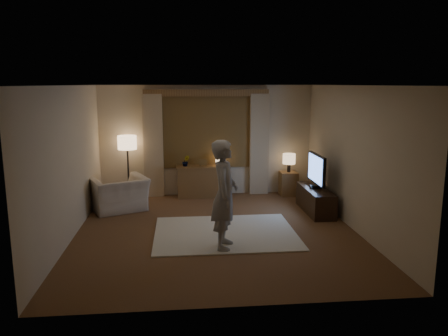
{
  "coord_description": "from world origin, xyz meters",
  "views": [
    {
      "loc": [
        -0.62,
        -7.52,
        2.62
      ],
      "look_at": [
        0.2,
        0.6,
        1.05
      ],
      "focal_mm": 35.0,
      "sensor_mm": 36.0,
      "label": 1
    }
  ],
  "objects": [
    {
      "name": "side_table",
      "position": [
        1.93,
        2.45,
        0.28
      ],
      "size": [
        0.4,
        0.4,
        0.56
      ],
      "primitive_type": "cube",
      "color": "brown",
      "rests_on": "floor"
    },
    {
      "name": "rug",
      "position": [
        0.15,
        -0.13,
        0.01
      ],
      "size": [
        2.5,
        2.0,
        0.02
      ],
      "primitive_type": "cube",
      "color": "beige",
      "rests_on": "floor"
    },
    {
      "name": "tv_stand",
      "position": [
        2.15,
        1.01,
        0.25
      ],
      "size": [
        0.45,
        1.4,
        0.5
      ],
      "primitive_type": "cube",
      "color": "black",
      "rests_on": "floor"
    },
    {
      "name": "tv",
      "position": [
        2.15,
        1.01,
        0.89
      ],
      "size": [
        0.24,
        0.99,
        0.71
      ],
      "color": "black",
      "rests_on": "tv_stand"
    },
    {
      "name": "sideboard",
      "position": [
        -0.1,
        2.5,
        0.35
      ],
      "size": [
        1.2,
        0.4,
        0.7
      ],
      "primitive_type": "cube",
      "color": "brown",
      "rests_on": "floor"
    },
    {
      "name": "table_lamp_side",
      "position": [
        1.93,
        2.45,
        0.87
      ],
      "size": [
        0.3,
        0.3,
        0.44
      ],
      "color": "black",
      "rests_on": "side_table"
    },
    {
      "name": "picture_frame",
      "position": [
        -0.1,
        2.5,
        0.8
      ],
      "size": [
        0.16,
        0.02,
        0.2
      ],
      "primitive_type": "cube",
      "color": "brown",
      "rests_on": "sideboard"
    },
    {
      "name": "person",
      "position": [
        0.06,
        -0.83,
        0.9
      ],
      "size": [
        0.54,
        0.71,
        1.75
      ],
      "primitive_type": "imported",
      "rotation": [
        0.0,
        0.0,
        1.37
      ],
      "color": "#9E9992",
      "rests_on": "rug"
    },
    {
      "name": "room",
      "position": [
        0.0,
        0.5,
        1.33
      ],
      "size": [
        5.04,
        5.54,
        2.64
      ],
      "color": "brown",
      "rests_on": "ground"
    },
    {
      "name": "floor_lamp",
      "position": [
        -1.83,
        2.5,
        1.23
      ],
      "size": [
        0.43,
        0.43,
        1.47
      ],
      "color": "black",
      "rests_on": "floor"
    },
    {
      "name": "table_lamp_sideboard",
      "position": [
        0.3,
        2.5,
        0.9
      ],
      "size": [
        0.22,
        0.22,
        0.3
      ],
      "color": "black",
      "rests_on": "sideboard"
    },
    {
      "name": "plant",
      "position": [
        -0.5,
        2.5,
        0.85
      ],
      "size": [
        0.17,
        0.13,
        0.3
      ],
      "primitive_type": "imported",
      "color": "#999999",
      "rests_on": "sideboard"
    },
    {
      "name": "armchair",
      "position": [
        -1.92,
        1.52,
        0.35
      ],
      "size": [
        1.39,
        1.32,
        0.71
      ],
      "primitive_type": "imported",
      "rotation": [
        0.0,
        0.0,
        -2.72
      ],
      "color": "beige",
      "rests_on": "floor"
    }
  ]
}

